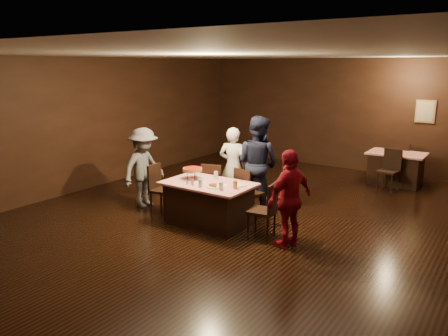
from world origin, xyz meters
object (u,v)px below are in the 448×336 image
(glass_amber, at_px, (235,185))
(glass_back, at_px, (216,175))
(chair_far_right, at_px, (249,192))
(glass_front_left, at_px, (200,183))
(back_table, at_px, (396,168))
(chair_end_right, at_px, (262,210))
(chair_end_left, at_px, (163,189))
(chair_back_near, at_px, (388,170))
(chair_back_far, at_px, (402,160))
(diner_white_jacket, at_px, (233,167))
(main_table, at_px, (209,203))
(diner_navy_hoodie, at_px, (258,164))
(diner_grey_knit, at_px, (144,168))
(plate_empty, at_px, (239,185))
(diner_red_shirt, at_px, (290,199))
(pizza_stand, at_px, (192,169))
(glass_front_right, at_px, (221,186))
(chair_far_left, at_px, (215,186))

(glass_amber, bearing_deg, glass_back, 151.70)
(chair_far_right, relative_size, glass_front_left, 6.79)
(glass_amber, bearing_deg, back_table, 72.56)
(chair_end_right, bearing_deg, chair_end_left, -98.60)
(chair_back_near, relative_size, chair_back_far, 1.00)
(diner_white_jacket, distance_m, glass_front_left, 1.51)
(main_table, bearing_deg, chair_back_far, 68.50)
(chair_end_right, height_order, glass_amber, chair_end_right)
(chair_back_far, height_order, diner_navy_hoodie, diner_navy_hoodie)
(diner_grey_knit, bearing_deg, plate_empty, -88.39)
(chair_back_near, relative_size, diner_navy_hoodie, 0.51)
(chair_back_near, xyz_separation_m, glass_front_left, (-2.06, -4.35, 0.37))
(diner_red_shirt, distance_m, plate_empty, 1.12)
(back_table, relative_size, diner_red_shirt, 0.83)
(back_table, xyz_separation_m, chair_back_far, (0.00, 0.60, 0.09))
(glass_front_left, relative_size, glass_back, 1.00)
(main_table, height_order, glass_back, glass_back)
(pizza_stand, bearing_deg, chair_far_right, 41.19)
(main_table, xyz_separation_m, glass_amber, (0.60, -0.05, 0.46))
(diner_red_shirt, height_order, plate_empty, diner_red_shirt)
(back_table, height_order, glass_back, glass_back)
(diner_navy_hoodie, distance_m, glass_amber, 1.29)
(diner_grey_knit, bearing_deg, chair_end_left, -98.74)
(plate_empty, distance_m, glass_amber, 0.22)
(chair_end_left, height_order, diner_navy_hoodie, diner_navy_hoodie)
(back_table, xyz_separation_m, plate_empty, (-1.56, -4.60, 0.39))
(diner_red_shirt, relative_size, glass_back, 11.23)
(plate_empty, bearing_deg, pizza_stand, -173.99)
(chair_end_left, distance_m, glass_back, 1.15)
(glass_front_right, relative_size, glass_back, 1.00)
(glass_front_left, bearing_deg, diner_grey_knit, 167.30)
(chair_far_right, height_order, diner_navy_hoodie, diner_navy_hoodie)
(chair_end_right, distance_m, pizza_stand, 1.57)
(chair_end_left, bearing_deg, chair_back_near, -46.63)
(glass_front_left, bearing_deg, glass_amber, 24.44)
(back_table, relative_size, plate_empty, 5.20)
(chair_end_right, xyz_separation_m, glass_back, (-1.15, 0.30, 0.37))
(plate_empty, distance_m, glass_front_left, 0.68)
(glass_front_left, bearing_deg, glass_back, 99.46)
(chair_back_far, relative_size, glass_amber, 6.79)
(glass_back, bearing_deg, diner_red_shirt, -13.02)
(chair_far_right, distance_m, glass_front_right, 1.07)
(chair_far_right, bearing_deg, glass_front_right, 106.59)
(chair_back_far, relative_size, pizza_stand, 2.50)
(chair_end_right, xyz_separation_m, diner_red_shirt, (0.55, -0.09, 0.31))
(glass_amber, bearing_deg, glass_front_right, -126.87)
(chair_far_left, xyz_separation_m, diner_white_jacket, (0.15, 0.43, 0.33))
(pizza_stand, bearing_deg, glass_amber, -5.71)
(chair_end_left, bearing_deg, glass_amber, -99.93)
(back_table, xyz_separation_m, diner_red_shirt, (-0.46, -4.84, 0.40))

